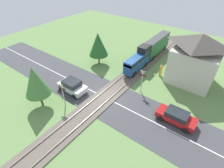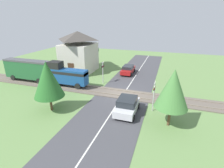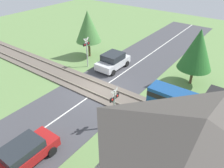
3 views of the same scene
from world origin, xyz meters
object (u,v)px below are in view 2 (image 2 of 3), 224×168
Objects in this scene: crossing_signal_west_approach at (154,93)px; crossing_signal_east_approach at (103,70)px; car_near_crossing at (127,105)px; train at (43,71)px; car_far_side at (128,69)px; pedestrian_by_station at (74,74)px; station_building at (79,52)px.

crossing_signal_west_approach is 1.00× the size of crossing_signal_east_approach.
train is at bearing 72.29° from car_near_crossing.
pedestrian_by_station reaches higher than car_far_side.
crossing_signal_west_approach is (-2.89, -15.29, 0.14)m from train.
train reaches higher than pedestrian_by_station.
train is 15.56m from crossing_signal_west_approach.
crossing_signal_west_approach is at bearing -126.52° from station_building.
car_near_crossing is 2.91m from crossing_signal_west_approach.
car_far_side is 8.79m from station_building.
car_near_crossing is at bearing 117.70° from crossing_signal_west_approach.
train is at bearing 110.60° from crossing_signal_east_approach.
station_building is (-1.18, 8.33, 2.55)m from car_far_side.
pedestrian_by_station is at bearing 124.53° from car_far_side.
car_far_side is (8.33, -10.05, -1.12)m from train.
pedestrian_by_station is (3.37, -2.84, -1.08)m from train.
train is 1.90× the size of station_building.
car_near_crossing is 12.79m from car_far_side.
station_building is (4.26, 5.98, 1.28)m from crossing_signal_east_approach.
station_building reaches higher than car_near_crossing.
crossing_signal_east_approach reaches higher than pedestrian_by_station.
crossing_signal_west_approach is at bearing -155.00° from car_far_side.
car_far_side is 6.06m from crossing_signal_east_approach.
crossing_signal_east_approach is at bearing 52.67° from crossing_signal_west_approach.
train is 3.40× the size of car_near_crossing.
station_building reaches higher than car_far_side.
crossing_signal_west_approach reaches higher than car_near_crossing.
pedestrian_by_station is (-4.96, 7.22, 0.05)m from car_far_side.
pedestrian_by_station is at bearing 53.40° from car_near_crossing.
crossing_signal_west_approach and crossing_signal_east_approach have the same top height.
car_far_side is 1.28× the size of crossing_signal_east_approach.
car_near_crossing is at bearing -135.18° from station_building.
pedestrian_by_station is (0.47, 4.86, -1.22)m from crossing_signal_east_approach.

